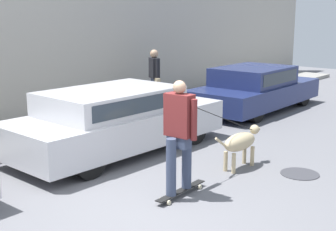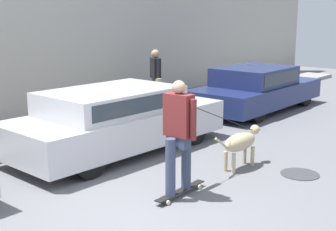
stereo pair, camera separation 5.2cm
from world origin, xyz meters
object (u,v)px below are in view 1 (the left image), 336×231
(parked_car_2, at_px, (255,89))
(pedestrian_with_bag, at_px, (154,75))
(dog, at_px, (241,142))
(skateboarder, at_px, (180,132))
(parked_car_1, at_px, (116,120))

(parked_car_2, xyz_separation_m, pedestrian_with_bag, (-1.78, 2.16, 0.40))
(dog, bearing_deg, skateboarder, -176.77)
(parked_car_2, bearing_deg, pedestrian_with_bag, 128.61)
(skateboarder, bearing_deg, parked_car_1, 65.03)
(pedestrian_with_bag, bearing_deg, parked_car_2, 158.78)
(parked_car_1, relative_size, skateboarder, 1.70)
(parked_car_2, xyz_separation_m, skateboarder, (-6.26, -2.39, 0.40))
(parked_car_2, relative_size, skateboarder, 1.71)
(parked_car_2, height_order, skateboarder, skateboarder)
(parked_car_2, bearing_deg, parked_car_1, 178.98)
(parked_car_2, distance_m, skateboarder, 6.71)
(parked_car_2, distance_m, dog, 5.14)
(pedestrian_with_bag, bearing_deg, parked_car_1, 60.90)
(skateboarder, bearing_deg, dog, -1.93)
(dog, relative_size, pedestrian_with_bag, 0.83)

